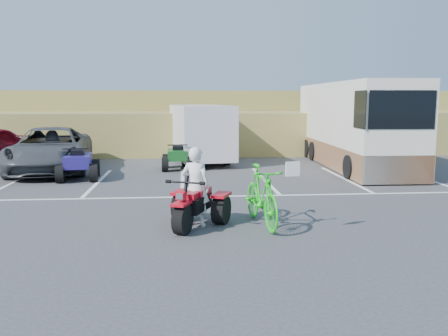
{
  "coord_description": "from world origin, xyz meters",
  "views": [
    {
      "loc": [
        0.05,
        -10.28,
        2.64
      ],
      "look_at": [
        1.01,
        0.95,
        1.0
      ],
      "focal_mm": 38.0,
      "sensor_mm": 36.0,
      "label": 1
    }
  ],
  "objects": [
    {
      "name": "red_trike_atv",
      "position": [
        0.23,
        -0.68,
        0.0
      ],
      "size": [
        1.76,
        1.97,
        1.05
      ],
      "primitive_type": null,
      "rotation": [
        0.0,
        0.0,
        -0.41
      ],
      "color": "#B60A19",
      "rests_on": "ground"
    },
    {
      "name": "quad_atv_green",
      "position": [
        -0.18,
        7.58,
        0.0
      ],
      "size": [
        1.19,
        1.57,
        1.01
      ],
      "primitive_type": null,
      "rotation": [
        0.0,
        0.0,
        0.02
      ],
      "color": "#12501A",
      "rests_on": "ground"
    },
    {
      "name": "quad_atv_blue",
      "position": [
        -3.42,
        5.56,
        0.0
      ],
      "size": [
        1.47,
        1.85,
        1.12
      ],
      "primitive_type": null,
      "rotation": [
        0.0,
        0.0,
        0.12
      ],
      "color": "navy",
      "rests_on": "ground"
    },
    {
      "name": "grass_embankment",
      "position": [
        0.0,
        15.48,
        1.42
      ],
      "size": [
        40.0,
        8.5,
        3.1
      ],
      "color": "olive",
      "rests_on": "ground"
    },
    {
      "name": "rider",
      "position": [
        0.29,
        -0.54,
        0.84
      ],
      "size": [
        0.72,
        0.61,
        1.67
      ],
      "primitive_type": "imported",
      "rotation": [
        0.0,
        0.0,
        2.73
      ],
      "color": "white",
      "rests_on": "ground"
    },
    {
      "name": "parking_stripes",
      "position": [
        0.87,
        4.07,
        0.0
      ],
      "size": [
        28.0,
        5.16,
        0.01
      ],
      "color": "white",
      "rests_on": "ground"
    },
    {
      "name": "green_dirt_bike",
      "position": [
        1.66,
        -0.64,
        0.63
      ],
      "size": [
        0.88,
        2.17,
        1.27
      ],
      "primitive_type": "imported",
      "rotation": [
        0.0,
        0.0,
        0.14
      ],
      "color": "#14BF19",
      "rests_on": "ground"
    },
    {
      "name": "cargo_trailer",
      "position": [
        0.77,
        9.73,
        1.29
      ],
      "size": [
        2.68,
        5.32,
        2.38
      ],
      "rotation": [
        0.0,
        0.0,
        0.13
      ],
      "color": "silver",
      "rests_on": "ground"
    },
    {
      "name": "grey_pickup",
      "position": [
        -4.84,
        7.55,
        0.8
      ],
      "size": [
        3.35,
        6.06,
        1.6
      ],
      "primitive_type": "imported",
      "rotation": [
        0.0,
        0.0,
        0.12
      ],
      "color": "#3F4246",
      "rests_on": "ground"
    },
    {
      "name": "ground",
      "position": [
        0.0,
        0.0,
        0.0
      ],
      "size": [
        100.0,
        100.0,
        0.0
      ],
      "primitive_type": "plane",
      "color": "#38383B",
      "rests_on": "ground"
    },
    {
      "name": "rv_motorhome",
      "position": [
        6.72,
        7.98,
        1.4
      ],
      "size": [
        2.52,
        9.02,
        3.22
      ],
      "rotation": [
        0.0,
        0.0,
        -0.03
      ],
      "color": "silver",
      "rests_on": "ground"
    }
  ]
}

